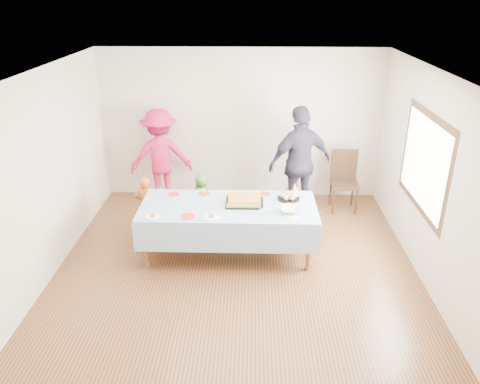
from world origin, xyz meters
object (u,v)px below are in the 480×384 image
Objects in this scene: dining_chair at (344,177)px; adult_left at (161,156)px; party_table at (228,209)px; birthday_cake at (244,201)px.

dining_chair is 0.62× the size of adult_left.
party_table is 2.53m from dining_chair.
dining_chair is at bearing 39.89° from party_table.
birthday_cake is 0.32× the size of adult_left.
party_table is 0.26m from birthday_cake.
adult_left reaches higher than dining_chair.
dining_chair is at bearing 164.84° from adult_left.
party_table is at bearing -138.90° from dining_chair.
party_table is 1.47× the size of adult_left.
party_table is 2.29m from adult_left.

